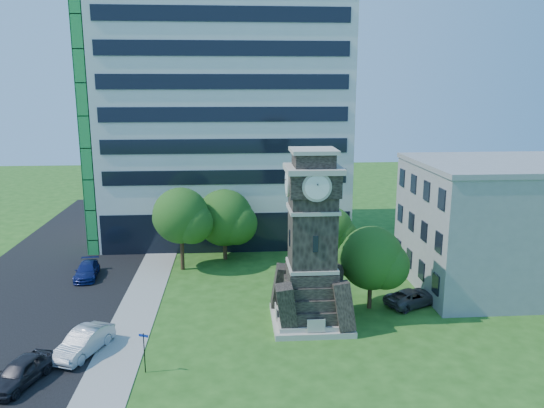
{
  "coord_description": "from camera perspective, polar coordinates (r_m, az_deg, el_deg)",
  "views": [
    {
      "loc": [
        -2.2,
        -32.21,
        16.26
      ],
      "look_at": [
        0.53,
        5.6,
        7.77
      ],
      "focal_mm": 35.0,
      "sensor_mm": 36.0,
      "label": 1
    }
  ],
  "objects": [
    {
      "name": "tree_ne",
      "position": [
        47.21,
        6.37,
        -2.87
      ],
      "size": [
        4.39,
        3.99,
        5.86
      ],
      "rotation": [
        0.0,
        0.0,
        -0.34
      ],
      "color": "#332114",
      "rests_on": "ground"
    },
    {
      "name": "ground",
      "position": [
        36.15,
        -0.21,
        -14.1
      ],
      "size": [
        160.0,
        160.0,
        0.0
      ],
      "primitive_type": "plane",
      "color": "#245217",
      "rests_on": "ground"
    },
    {
      "name": "car_street_mid",
      "position": [
        35.78,
        -19.6,
        -13.83
      ],
      "size": [
        3.13,
        4.88,
        1.52
      ],
      "primitive_type": "imported",
      "rotation": [
        0.0,
        0.0,
        -0.36
      ],
      "color": "#A8AAAF",
      "rests_on": "ground"
    },
    {
      "name": "car_street_north",
      "position": [
        48.81,
        -19.29,
        -6.78
      ],
      "size": [
        2.22,
        4.53,
        1.27
      ],
      "primitive_type": "imported",
      "rotation": [
        0.0,
        0.0,
        0.1
      ],
      "color": "navy",
      "rests_on": "ground"
    },
    {
      "name": "street_sign",
      "position": [
        32.34,
        -13.6,
        -14.83
      ],
      "size": [
        0.59,
        0.06,
        2.46
      ],
      "rotation": [
        0.0,
        0.0,
        -0.38
      ],
      "color": "black",
      "rests_on": "ground"
    },
    {
      "name": "tree_east",
      "position": [
        39.71,
        10.71,
        -5.93
      ],
      "size": [
        5.15,
        4.68,
        6.27
      ],
      "rotation": [
        0.0,
        0.0,
        -0.04
      ],
      "color": "#332114",
      "rests_on": "ground"
    },
    {
      "name": "office_tall",
      "position": [
        58.09,
        -5.21,
        10.57
      ],
      "size": [
        26.2,
        15.11,
        28.6
      ],
      "color": "silver",
      "rests_on": "ground"
    },
    {
      "name": "car_street_south",
      "position": [
        33.84,
        -25.43,
        -16.0
      ],
      "size": [
        2.97,
        4.62,
        1.46
      ],
      "primitive_type": "imported",
      "rotation": [
        0.0,
        0.0,
        -0.31
      ],
      "color": "black",
      "rests_on": "ground"
    },
    {
      "name": "clock_tower",
      "position": [
        36.3,
        4.31,
        -5.01
      ],
      "size": [
        5.4,
        5.4,
        12.22
      ],
      "color": "#B7AD9F",
      "rests_on": "ground"
    },
    {
      "name": "park_bench",
      "position": [
        37.63,
        3.17,
        -12.16
      ],
      "size": [
        1.8,
        0.48,
        0.93
      ],
      "rotation": [
        0.0,
        0.0,
        -0.09
      ],
      "color": "black",
      "rests_on": "ground"
    },
    {
      "name": "office_low",
      "position": [
        47.22,
        24.02,
        -2.02
      ],
      "size": [
        15.2,
        12.2,
        10.4
      ],
      "color": "gray",
      "rests_on": "ground"
    },
    {
      "name": "tree_nc",
      "position": [
        50.16,
        -5.05,
        -1.65
      ],
      "size": [
        5.91,
        5.38,
        6.78
      ],
      "rotation": [
        0.0,
        0.0,
        -0.35
      ],
      "color": "#332114",
      "rests_on": "ground"
    },
    {
      "name": "street",
      "position": [
        43.57,
        -25.51,
        -10.57
      ],
      "size": [
        14.0,
        80.0,
        0.02
      ],
      "primitive_type": "cube",
      "color": "black",
      "rests_on": "ground"
    },
    {
      "name": "sidewalk",
      "position": [
        41.24,
        -14.25,
        -10.95
      ],
      "size": [
        3.0,
        70.0,
        0.06
      ],
      "primitive_type": "cube",
      "color": "gray",
      "rests_on": "ground"
    },
    {
      "name": "car_east_lot",
      "position": [
        42.0,
        14.89,
        -9.67
      ],
      "size": [
        4.95,
        3.77,
        1.25
      ],
      "primitive_type": "imported",
      "rotation": [
        0.0,
        0.0,
        2.01
      ],
      "color": "#424347",
      "rests_on": "ground"
    },
    {
      "name": "tree_nw",
      "position": [
        47.58,
        -9.69,
        -1.46
      ],
      "size": [
        5.48,
        4.98,
        7.51
      ],
      "rotation": [
        0.0,
        0.0,
        -0.3
      ],
      "color": "#332114",
      "rests_on": "ground"
    }
  ]
}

